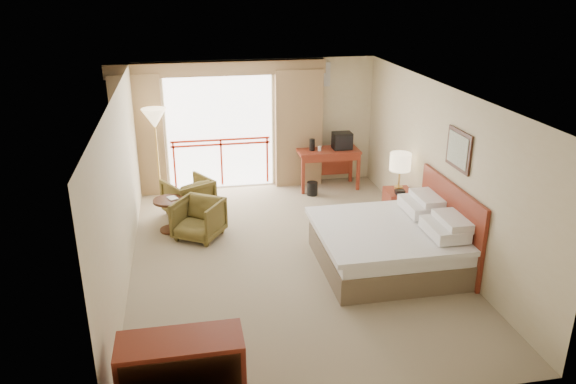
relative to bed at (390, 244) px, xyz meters
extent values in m
plane|color=gray|center=(-1.50, 0.60, -0.38)|extent=(7.00, 7.00, 0.00)
plane|color=white|center=(-1.50, 0.60, 2.32)|extent=(7.00, 7.00, 0.00)
plane|color=beige|center=(-1.50, 4.10, 0.97)|extent=(5.00, 0.00, 5.00)
plane|color=beige|center=(-1.50, -2.90, 0.97)|extent=(5.00, 0.00, 5.00)
plane|color=beige|center=(-4.00, 0.60, 0.97)|extent=(0.00, 7.00, 7.00)
plane|color=beige|center=(1.00, 0.60, 0.97)|extent=(0.00, 7.00, 7.00)
plane|color=white|center=(-2.30, 4.08, 0.82)|extent=(2.40, 0.00, 2.40)
cube|color=red|center=(-2.30, 4.06, 0.57)|extent=(2.09, 0.03, 0.04)
cube|color=red|center=(-2.30, 4.06, 0.67)|extent=(2.09, 0.03, 0.04)
cube|color=red|center=(-3.29, 4.06, 0.17)|extent=(0.04, 0.03, 1.00)
cube|color=red|center=(-2.30, 4.06, 0.17)|extent=(0.04, 0.03, 1.00)
cube|color=red|center=(-1.31, 4.06, 0.17)|extent=(0.04, 0.03, 1.00)
cube|color=olive|center=(-3.95, 3.95, 0.87)|extent=(1.00, 0.26, 2.50)
cube|color=olive|center=(-0.65, 3.95, 0.87)|extent=(1.00, 0.26, 2.50)
cube|color=olive|center=(-2.30, 3.98, 2.17)|extent=(4.40, 0.22, 0.28)
cube|color=silver|center=(-0.20, 4.07, 1.97)|extent=(0.50, 0.04, 0.50)
cube|color=brown|center=(-0.05, 0.00, -0.18)|extent=(2.05, 2.00, 0.40)
cube|color=white|center=(-0.05, 0.00, 0.12)|extent=(2.01, 1.96, 0.22)
cube|color=white|center=(-0.10, 0.00, 0.25)|extent=(2.09, 2.06, 0.08)
cube|color=white|center=(0.65, -0.45, 0.40)|extent=(0.50, 0.75, 0.18)
cube|color=white|center=(0.65, 0.45, 0.40)|extent=(0.50, 0.75, 0.18)
cube|color=white|center=(0.78, -0.45, 0.52)|extent=(0.40, 0.70, 0.14)
cube|color=white|center=(0.78, 0.45, 0.52)|extent=(0.40, 0.70, 0.14)
cube|color=maroon|center=(0.96, 0.00, 0.27)|extent=(0.06, 2.10, 1.30)
cube|color=black|center=(0.98, 0.00, 1.47)|extent=(0.03, 0.72, 0.60)
cube|color=silver|center=(0.96, 0.00, 1.47)|extent=(0.01, 0.60, 0.48)
cube|color=maroon|center=(0.70, 1.48, -0.05)|extent=(0.50, 0.58, 0.66)
cylinder|color=tan|center=(0.70, 1.53, 0.33)|extent=(0.16, 0.16, 0.04)
cylinder|color=tan|center=(0.70, 1.53, 0.53)|extent=(0.03, 0.03, 0.40)
cylinder|color=#FFE5B2|center=(0.70, 1.53, 0.82)|extent=(0.38, 0.38, 0.31)
cube|color=black|center=(0.65, 1.33, 0.32)|extent=(0.17, 0.13, 0.07)
cube|color=maroon|center=(-0.07, 3.59, 0.45)|extent=(1.30, 0.63, 0.05)
cube|color=maroon|center=(-0.67, 3.32, 0.02)|extent=(0.07, 0.07, 0.80)
cube|color=maroon|center=(0.52, 3.32, 0.02)|extent=(0.07, 0.07, 0.80)
cube|color=maroon|center=(-0.67, 3.87, 0.02)|extent=(0.07, 0.07, 0.80)
cube|color=maroon|center=(0.52, 3.87, 0.02)|extent=(0.07, 0.07, 0.80)
cube|color=maroon|center=(-0.07, 3.87, 0.11)|extent=(1.19, 0.03, 0.60)
cube|color=maroon|center=(-0.07, 3.31, 0.36)|extent=(1.19, 0.03, 0.13)
cube|color=black|center=(0.23, 3.59, 0.65)|extent=(0.39, 0.30, 0.36)
cube|color=black|center=(0.23, 3.44, 0.65)|extent=(0.36, 0.02, 0.29)
cylinder|color=black|center=(-0.42, 3.59, 0.59)|extent=(0.12, 0.12, 0.25)
cylinder|color=white|center=(-0.27, 3.54, 0.52)|extent=(0.07, 0.07, 0.10)
cylinder|color=black|center=(-0.50, 3.21, -0.24)|extent=(0.29, 0.29, 0.28)
imported|color=#4B3F1B|center=(-3.04, 2.64, -0.38)|extent=(1.07, 1.08, 0.73)
imported|color=#4B3F1B|center=(-2.89, 1.60, -0.38)|extent=(1.03, 1.04, 0.69)
cylinder|color=black|center=(-3.39, 1.97, 0.20)|extent=(0.55, 0.55, 0.04)
cylinder|color=black|center=(-3.39, 1.97, -0.08)|extent=(0.07, 0.07, 0.55)
cylinder|color=black|center=(-3.39, 1.97, -0.35)|extent=(0.39, 0.39, 0.03)
imported|color=white|center=(-3.39, 1.97, 0.23)|extent=(0.22, 0.24, 0.02)
cylinder|color=tan|center=(-3.59, 3.52, -0.36)|extent=(0.31, 0.31, 0.03)
cylinder|color=tan|center=(-3.59, 3.52, 0.45)|extent=(0.03, 0.03, 1.64)
cone|color=#FFE5B2|center=(-3.59, 3.52, 1.32)|extent=(0.48, 0.48, 0.38)
cube|color=maroon|center=(-3.23, -2.56, 0.05)|extent=(1.28, 0.54, 0.86)
camera|label=1|loc=(-3.04, -7.42, 3.90)|focal=35.00mm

